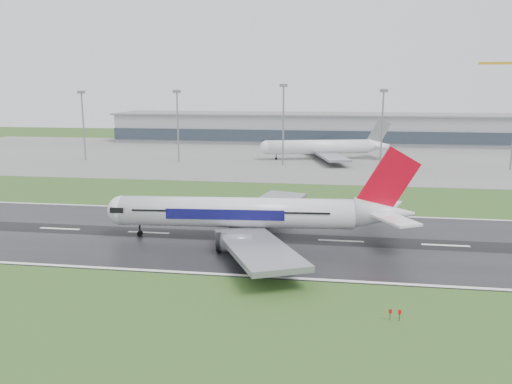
# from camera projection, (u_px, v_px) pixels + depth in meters

# --- Properties ---
(ground) EXTENTS (520.00, 520.00, 0.00)m
(ground) POSITION_uv_depth(u_px,v_px,m) (341.00, 241.00, 102.68)
(ground) COLOR #2A4C1C
(ground) RESTS_ON ground
(runway) EXTENTS (400.00, 45.00, 0.10)m
(runway) POSITION_uv_depth(u_px,v_px,m) (341.00, 241.00, 102.67)
(runway) COLOR black
(runway) RESTS_ON ground
(apron) EXTENTS (400.00, 130.00, 0.08)m
(apron) POSITION_uv_depth(u_px,v_px,m) (338.00, 157.00, 223.75)
(apron) COLOR slate
(apron) RESTS_ON ground
(terminal) EXTENTS (240.00, 36.00, 15.00)m
(terminal) POSITION_uv_depth(u_px,v_px,m) (338.00, 129.00, 280.37)
(terminal) COLOR gray
(terminal) RESTS_ON ground
(main_airliner) EXTENTS (65.52, 62.82, 18.11)m
(main_airliner) POSITION_uv_depth(u_px,v_px,m) (258.00, 195.00, 102.39)
(main_airliner) COLOR silver
(main_airliner) RESTS_ON runway
(parked_airliner) EXTENTS (67.92, 65.12, 16.58)m
(parked_airliner) POSITION_uv_depth(u_px,v_px,m) (323.00, 139.00, 216.38)
(parked_airliner) COLOR white
(parked_airliner) RESTS_ON apron
(floodmast_0) EXTENTS (0.64, 0.64, 27.30)m
(floodmast_0) POSITION_uv_depth(u_px,v_px,m) (84.00, 127.00, 211.94)
(floodmast_0) COLOR gray
(floodmast_0) RESTS_ON ground
(floodmast_1) EXTENTS (0.64, 0.64, 27.64)m
(floodmast_1) POSITION_uv_depth(u_px,v_px,m) (178.00, 128.00, 206.06)
(floodmast_1) COLOR gray
(floodmast_1) RESTS_ON ground
(floodmast_2) EXTENTS (0.64, 0.64, 29.91)m
(floodmast_2) POSITION_uv_depth(u_px,v_px,m) (283.00, 126.00, 199.67)
(floodmast_2) COLOR gray
(floodmast_2) RESTS_ON ground
(floodmast_3) EXTENTS (0.64, 0.64, 28.05)m
(floodmast_3) POSITION_uv_depth(u_px,v_px,m) (382.00, 130.00, 194.41)
(floodmast_3) COLOR gray
(floodmast_3) RESTS_ON ground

